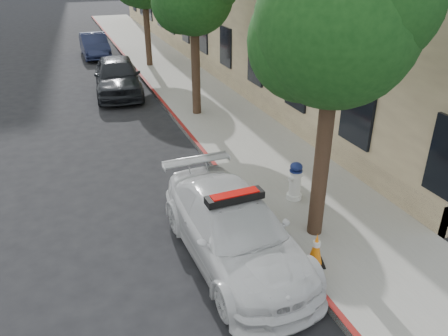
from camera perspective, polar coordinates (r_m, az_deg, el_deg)
ground at (r=10.03m, az=-8.96°, el=-6.16°), size 120.00×120.00×0.00m
sidewalk at (r=19.77m, az=-5.15°, el=10.78°), size 3.20×50.00×0.15m
curb_strip at (r=19.43m, az=-9.58°, el=10.25°), size 0.12×50.00×0.15m
tree_near at (r=7.82m, az=14.78°, el=17.73°), size 2.92×2.82×5.62m
police_car at (r=8.30m, az=1.35°, el=-8.03°), size 1.97×4.51×1.44m
parked_car_mid at (r=18.90m, az=-13.75°, el=11.60°), size 2.22×4.66×1.54m
parked_car_far at (r=26.59m, az=-16.56°, el=15.11°), size 1.40×3.92×1.29m
fire_hydrant at (r=10.20m, az=9.28°, el=-1.71°), size 0.39×0.35×0.92m
traffic_cone at (r=8.26m, az=11.91°, el=-10.35°), size 0.44×0.44×0.66m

